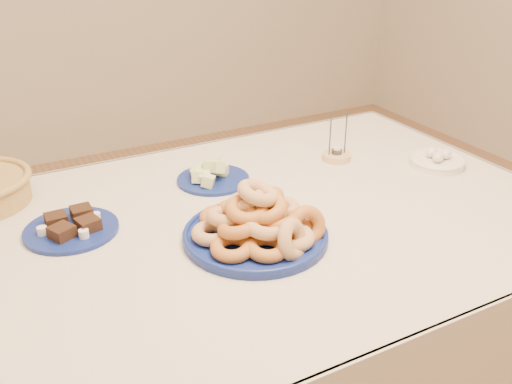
# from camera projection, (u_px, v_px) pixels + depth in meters

# --- Properties ---
(dining_table) EXTENTS (1.71, 1.11, 0.75)m
(dining_table) POSITION_uv_depth(u_px,v_px,m) (247.00, 254.00, 1.52)
(dining_table) COLOR brown
(dining_table) RESTS_ON ground
(donut_platter) EXTENTS (0.47, 0.47, 0.16)m
(donut_platter) POSITION_uv_depth(u_px,v_px,m) (258.00, 224.00, 1.36)
(donut_platter) COLOR navy
(donut_platter) RESTS_ON dining_table
(melon_plate) EXTENTS (0.27, 0.27, 0.07)m
(melon_plate) POSITION_uv_depth(u_px,v_px,m) (211.00, 176.00, 1.67)
(melon_plate) COLOR navy
(melon_plate) RESTS_ON dining_table
(brownie_plate) EXTENTS (0.29, 0.29, 0.04)m
(brownie_plate) POSITION_uv_depth(u_px,v_px,m) (72.00, 227.00, 1.41)
(brownie_plate) COLOR navy
(brownie_plate) RESTS_ON dining_table
(candle_holder) EXTENTS (0.11, 0.11, 0.15)m
(candle_holder) POSITION_uv_depth(u_px,v_px,m) (337.00, 155.00, 1.82)
(candle_holder) COLOR tan
(candle_holder) RESTS_ON dining_table
(egg_bowl) EXTENTS (0.23, 0.23, 0.06)m
(egg_bowl) POSITION_uv_depth(u_px,v_px,m) (437.00, 160.00, 1.78)
(egg_bowl) COLOR white
(egg_bowl) RESTS_ON dining_table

